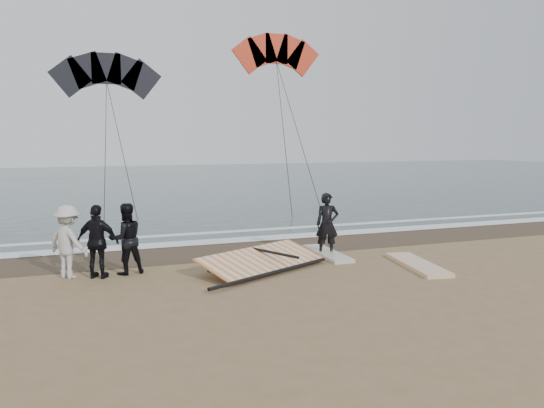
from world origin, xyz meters
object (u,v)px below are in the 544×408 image
at_px(sail_rig, 259,262).
at_px(man_main, 327,224).
at_px(board_cream, 327,253).
at_px(board_white, 417,264).

bearing_deg(sail_rig, man_main, 20.51).
bearing_deg(board_cream, sail_rig, -158.65).
relative_size(board_white, sail_rig, 0.70).
relative_size(man_main, sail_rig, 0.49).
distance_m(man_main, board_cream, 0.89).
height_order(board_white, board_cream, board_white).
distance_m(board_cream, sail_rig, 2.66).
relative_size(man_main, board_cream, 0.78).
bearing_deg(man_main, board_cream, -92.31).
relative_size(board_cream, sail_rig, 0.63).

